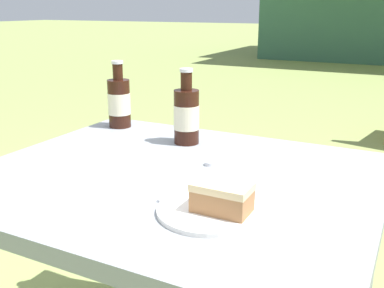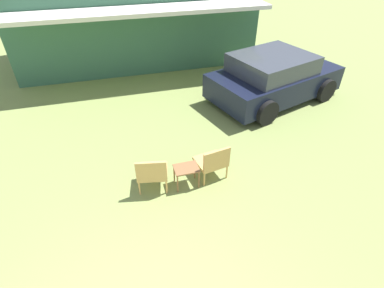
# 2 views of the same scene
# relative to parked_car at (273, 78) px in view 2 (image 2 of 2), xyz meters

# --- Properties ---
(cabin_building) EXTENTS (8.28, 4.87, 2.74)m
(cabin_building) POSITION_rel_parked_car_xyz_m (-3.41, 4.62, 0.70)
(cabin_building) COLOR #38664C
(cabin_building) RESTS_ON ground_plane
(parked_car) EXTENTS (4.24, 2.97, 1.39)m
(parked_car) POSITION_rel_parked_car_xyz_m (0.00, 0.00, 0.00)
(parked_car) COLOR black
(parked_car) RESTS_ON ground_plane
(wicker_chair_cushioned) EXTENTS (0.68, 0.64, 0.81)m
(wicker_chair_cushioned) POSITION_rel_parked_car_xyz_m (-4.09, -2.84, -0.25)
(wicker_chair_cushioned) COLOR tan
(wicker_chair_cushioned) RESTS_ON ground_plane
(wicker_chair_plain) EXTENTS (0.67, 0.64, 0.81)m
(wicker_chair_plain) POSITION_rel_parked_car_xyz_m (-2.85, -2.87, -0.24)
(wicker_chair_plain) COLOR tan
(wicker_chair_plain) RESTS_ON ground_plane
(garden_side_table) EXTENTS (0.49, 0.36, 0.45)m
(garden_side_table) POSITION_rel_parked_car_xyz_m (-3.42, -2.94, -0.29)
(garden_side_table) COLOR brown
(garden_side_table) RESTS_ON ground_plane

